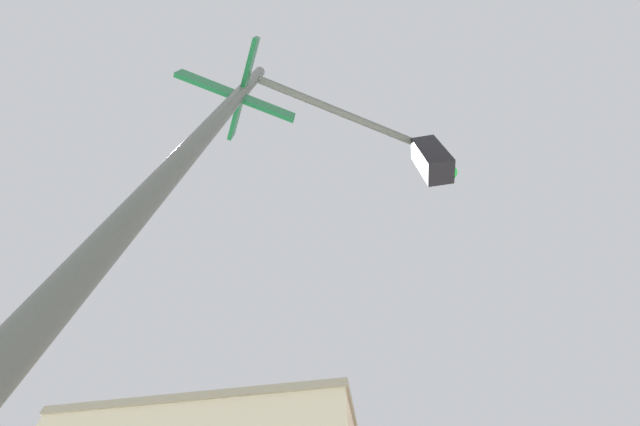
% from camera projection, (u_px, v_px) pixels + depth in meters
% --- Properties ---
extents(traffic_signal_near, '(2.60, 1.76, 5.92)m').
position_uv_depth(traffic_signal_near, '(340.00, 152.00, 2.88)').
color(traffic_signal_near, '#474C47').
rests_on(traffic_signal_near, ground_plane).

